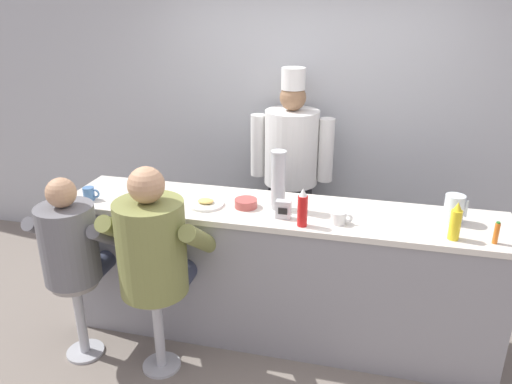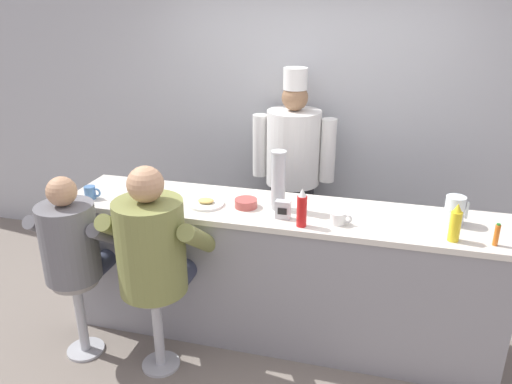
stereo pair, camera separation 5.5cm
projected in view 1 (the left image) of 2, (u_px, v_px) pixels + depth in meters
ground_plane at (268, 358)px, 3.54m from camera, size 20.00×20.00×0.00m
wall_back at (307, 121)px, 4.47m from camera, size 10.00×0.06×2.70m
diner_counter at (278, 273)px, 3.64m from camera, size 3.10×0.63×1.02m
ketchup_bottle_red at (303, 208)px, 3.15m from camera, size 0.06×0.06×0.26m
mustard_bottle_yellow at (455, 222)px, 2.98m from camera, size 0.07×0.07×0.24m
hot_sauce_bottle_orange at (496, 233)px, 2.94m from camera, size 0.03×0.03×0.14m
water_pitcher_clear at (454, 209)px, 3.21m from camera, size 0.14×0.13×0.19m
breakfast_plate at (206, 203)px, 3.50m from camera, size 0.25×0.25×0.05m
cereal_bowl at (246, 203)px, 3.46m from camera, size 0.16×0.16×0.06m
coffee_mug_white at (339, 218)px, 3.21m from camera, size 0.14×0.10×0.08m
coffee_mug_blue at (89, 194)px, 3.58m from camera, size 0.13×0.08×0.09m
cup_stack_steel at (278, 180)px, 3.38m from camera, size 0.11×0.11×0.41m
napkin_dispenser_chrome at (284, 209)px, 3.28m from camera, size 0.10×0.06×0.12m
diner_seated_grey at (73, 247)px, 3.31m from camera, size 0.57×0.56×1.34m
diner_seated_olive at (155, 250)px, 3.17m from camera, size 0.66×0.65×1.46m
cook_in_whites_near at (291, 165)px, 4.35m from camera, size 0.72×0.46×1.85m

